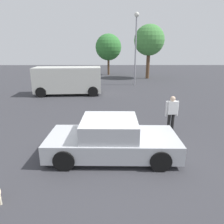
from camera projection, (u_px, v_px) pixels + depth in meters
name	position (u px, v px, depth m)	size (l,w,h in m)	color
ground_plane	(115.00, 154.00, 6.81)	(80.00, 80.00, 0.00)	#38383D
sedan_foreground	(112.00, 139.00, 6.56)	(4.25, 2.01, 1.29)	#B7BABF
van_white	(68.00, 80.00, 15.52)	(5.14, 2.39, 2.11)	silver
pedestrian	(172.00, 111.00, 8.48)	(0.57, 0.29, 1.55)	black
light_post_near	(136.00, 37.00, 18.71)	(0.44, 0.44, 6.64)	gray
tree_back_left	(149.00, 40.00, 23.20)	(3.51, 3.51, 6.18)	brown
tree_back_center	(108.00, 47.00, 26.91)	(3.48, 3.48, 5.41)	brown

